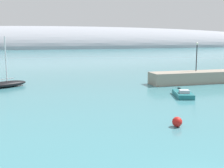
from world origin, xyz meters
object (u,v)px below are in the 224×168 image
at_px(sailboat_black_near_shore, 7,84).
at_px(mooring_buoy_red, 177,122).
at_px(motorboat_teal_foreground, 183,94).
at_px(harbor_lamp_post, 197,54).

bearing_deg(sailboat_black_near_shore, mooring_buoy_red, -88.30).
distance_m(sailboat_black_near_shore, motorboat_teal_foreground, 26.25).
height_order(sailboat_black_near_shore, motorboat_teal_foreground, sailboat_black_near_shore).
relative_size(motorboat_teal_foreground, mooring_buoy_red, 5.91).
xyz_separation_m(sailboat_black_near_shore, motorboat_teal_foreground, (23.02, -12.62, -0.19)).
distance_m(sailboat_black_near_shore, mooring_buoy_red, 29.51).
distance_m(motorboat_teal_foreground, harbor_lamp_post, 13.50).
xyz_separation_m(motorboat_teal_foreground, harbor_lamp_post, (7.43, 10.34, 4.49)).
bearing_deg(mooring_buoy_red, harbor_lamp_post, 58.01).
height_order(motorboat_teal_foreground, harbor_lamp_post, harbor_lamp_post).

